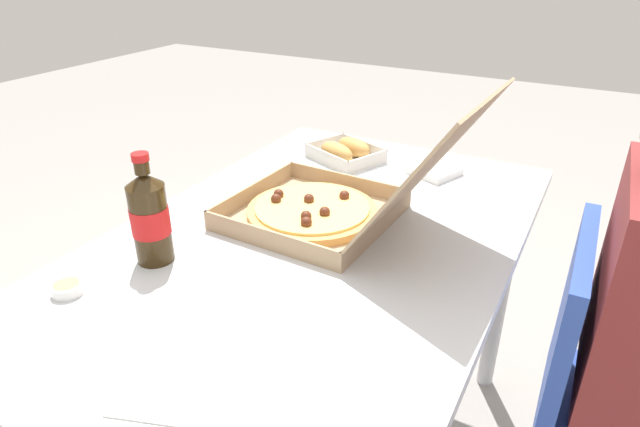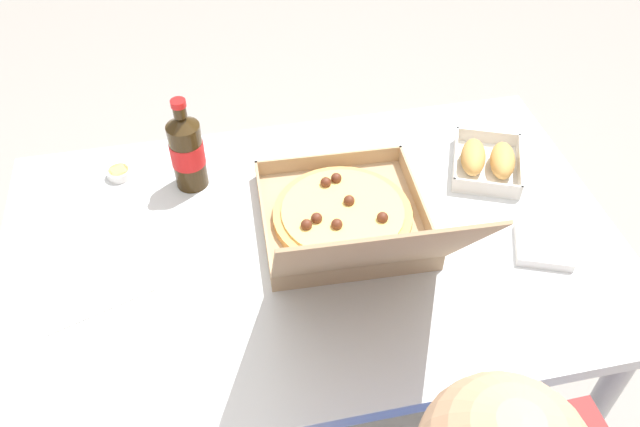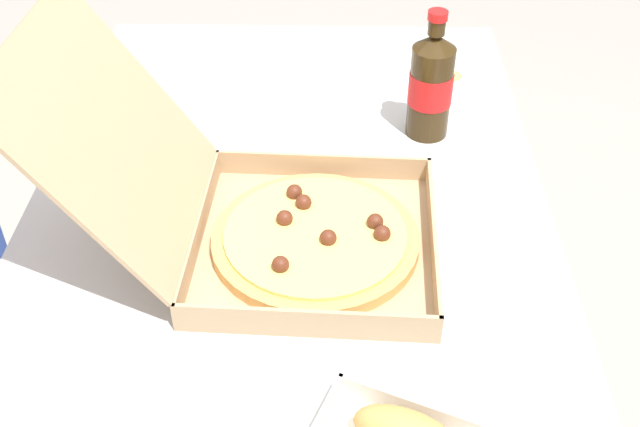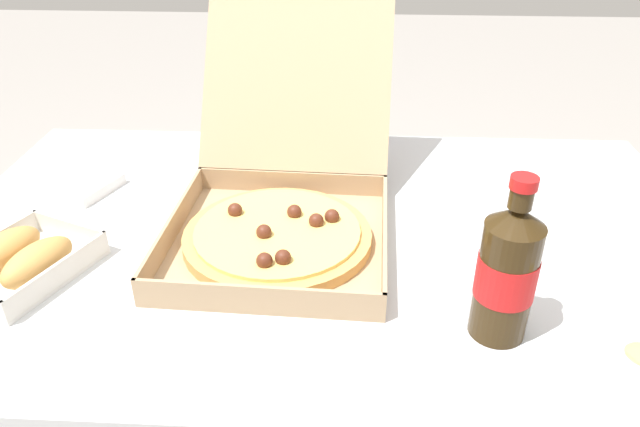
{
  "view_description": "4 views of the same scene",
  "coord_description": "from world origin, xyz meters",
  "px_view_note": "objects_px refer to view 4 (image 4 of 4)",
  "views": [
    {
      "loc": [
        0.88,
        0.49,
        1.31
      ],
      "look_at": [
        0.01,
        0.02,
        0.81
      ],
      "focal_mm": 30.31,
      "sensor_mm": 36.0,
      "label": 1
    },
    {
      "loc": [
        0.17,
        0.89,
        1.72
      ],
      "look_at": [
        -0.03,
        -0.05,
        0.76
      ],
      "focal_mm": 36.14,
      "sensor_mm": 36.0,
      "label": 2
    },
    {
      "loc": [
        -0.9,
        -0.07,
        1.49
      ],
      "look_at": [
        -0.05,
        -0.05,
        0.79
      ],
      "focal_mm": 43.7,
      "sensor_mm": 36.0,
      "label": 3
    },
    {
      "loc": [
        0.03,
        -0.83,
        1.27
      ],
      "look_at": [
        -0.01,
        -0.02,
        0.79
      ],
      "focal_mm": 33.86,
      "sensor_mm": 36.0,
      "label": 4
    }
  ],
  "objects_px": {
    "pizza_box_open": "(282,204)",
    "napkin_pile": "(82,185)",
    "cola_bottle": "(507,272)",
    "bread_side_box": "(22,259)",
    "chair": "(307,189)",
    "diner_person": "(307,111)",
    "paper_menu": "(592,229)"
  },
  "relations": [
    {
      "from": "bread_side_box",
      "to": "diner_person",
      "type": "bearing_deg",
      "value": 66.84
    },
    {
      "from": "paper_menu",
      "to": "cola_bottle",
      "type": "bearing_deg",
      "value": -148.13
    },
    {
      "from": "pizza_box_open",
      "to": "chair",
      "type": "bearing_deg",
      "value": 90.68
    },
    {
      "from": "diner_person",
      "to": "pizza_box_open",
      "type": "distance_m",
      "value": 0.7
    },
    {
      "from": "cola_bottle",
      "to": "bread_side_box",
      "type": "bearing_deg",
      "value": 172.35
    },
    {
      "from": "pizza_box_open",
      "to": "paper_menu",
      "type": "height_order",
      "value": "pizza_box_open"
    },
    {
      "from": "pizza_box_open",
      "to": "napkin_pile",
      "type": "relative_size",
      "value": 4.96
    },
    {
      "from": "diner_person",
      "to": "bread_side_box",
      "type": "relative_size",
      "value": 4.94
    },
    {
      "from": "chair",
      "to": "paper_menu",
      "type": "bearing_deg",
      "value": -49.53
    },
    {
      "from": "bread_side_box",
      "to": "paper_menu",
      "type": "xyz_separation_m",
      "value": [
        0.88,
        0.17,
        -0.02
      ]
    },
    {
      "from": "chair",
      "to": "cola_bottle",
      "type": "relative_size",
      "value": 3.71
    },
    {
      "from": "bread_side_box",
      "to": "pizza_box_open",
      "type": "bearing_deg",
      "value": 21.32
    },
    {
      "from": "chair",
      "to": "bread_side_box",
      "type": "bearing_deg",
      "value": -114.76
    },
    {
      "from": "napkin_pile",
      "to": "paper_menu",
      "type": "bearing_deg",
      "value": -5.87
    },
    {
      "from": "diner_person",
      "to": "napkin_pile",
      "type": "xyz_separation_m",
      "value": [
        -0.37,
        -0.57,
        0.07
      ]
    },
    {
      "from": "pizza_box_open",
      "to": "bread_side_box",
      "type": "distance_m",
      "value": 0.39
    },
    {
      "from": "chair",
      "to": "pizza_box_open",
      "type": "xyz_separation_m",
      "value": [
        0.01,
        -0.63,
        0.31
      ]
    },
    {
      "from": "chair",
      "to": "diner_person",
      "type": "xyz_separation_m",
      "value": [
        -0.0,
        0.06,
        0.21
      ]
    },
    {
      "from": "pizza_box_open",
      "to": "cola_bottle",
      "type": "bearing_deg",
      "value": -37.51
    },
    {
      "from": "chair",
      "to": "napkin_pile",
      "type": "distance_m",
      "value": 0.69
    },
    {
      "from": "cola_bottle",
      "to": "paper_menu",
      "type": "distance_m",
      "value": 0.34
    },
    {
      "from": "chair",
      "to": "paper_menu",
      "type": "xyz_separation_m",
      "value": [
        0.52,
        -0.61,
        0.27
      ]
    },
    {
      "from": "diner_person",
      "to": "pizza_box_open",
      "type": "relative_size",
      "value": 2.11
    },
    {
      "from": "chair",
      "to": "cola_bottle",
      "type": "xyz_separation_m",
      "value": [
        0.31,
        -0.86,
        0.36
      ]
    },
    {
      "from": "paper_menu",
      "to": "bread_side_box",
      "type": "bearing_deg",
      "value": 171.67
    },
    {
      "from": "paper_menu",
      "to": "napkin_pile",
      "type": "bearing_deg",
      "value": 154.94
    },
    {
      "from": "chair",
      "to": "cola_bottle",
      "type": "bearing_deg",
      "value": -70.28
    },
    {
      "from": "diner_person",
      "to": "paper_menu",
      "type": "distance_m",
      "value": 0.85
    },
    {
      "from": "bread_side_box",
      "to": "chair",
      "type": "bearing_deg",
      "value": 65.24
    },
    {
      "from": "diner_person",
      "to": "pizza_box_open",
      "type": "height_order",
      "value": "diner_person"
    },
    {
      "from": "diner_person",
      "to": "paper_menu",
      "type": "bearing_deg",
      "value": -52.03
    },
    {
      "from": "pizza_box_open",
      "to": "cola_bottle",
      "type": "distance_m",
      "value": 0.38
    }
  ]
}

